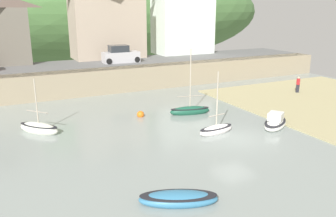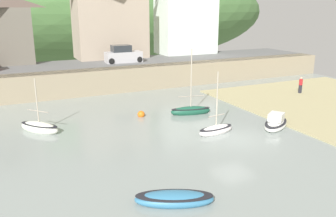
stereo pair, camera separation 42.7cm
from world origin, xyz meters
name	(u,v)px [view 2 (the right image)]	position (x,y,z in m)	size (l,w,h in m)	color
quay_seawall	(139,75)	(0.00, 17.50, 1.36)	(48.00, 9.40, 2.40)	gray
hillside_backdrop	(84,12)	(2.78, 55.20, 7.57)	(80.00, 44.00, 21.64)	#466E39
waterfront_building_centre	(110,18)	(-0.74, 25.20, 7.21)	(8.83, 4.75, 9.46)	tan
waterfront_building_right	(186,13)	(9.73, 25.20, 7.71)	(7.75, 4.89, 10.43)	white
sailboat_nearest_shore	(191,110)	(0.22, 6.36, 0.29)	(3.47, 1.66, 5.51)	#19503A
sailboat_white_hull	(174,199)	(-7.16, -5.53, 0.22)	(3.74, 2.57, 0.69)	teal
rowboat_small_beached	(39,127)	(-11.49, 7.13, 0.30)	(2.88, 3.12, 4.01)	silver
sailboat_tall_mast	(276,123)	(4.20, 0.74, 0.29)	(3.48, 2.98, 1.21)	white
motorboat_with_cabin	(216,130)	(-0.47, 1.49, 0.26)	(2.93, 1.31, 4.50)	white
parked_car_by_wall	(123,55)	(-0.73, 20.70, 3.20)	(4.13, 1.82, 1.95)	#B5B4B9
person_on_slipway	(301,84)	(13.62, 7.81, 0.98)	(0.34, 0.34, 1.62)	#282833
mooring_buoy	(141,114)	(-3.72, 7.41, 0.18)	(0.59, 0.59, 0.59)	orange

